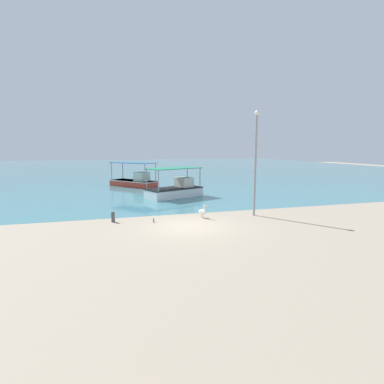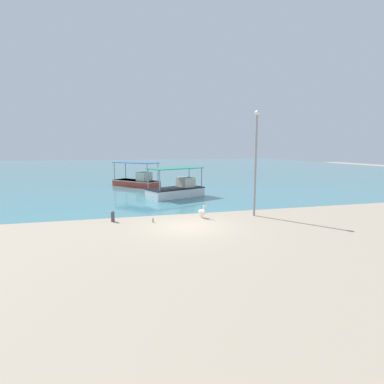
% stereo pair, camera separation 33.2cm
% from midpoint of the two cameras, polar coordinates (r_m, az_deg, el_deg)
% --- Properties ---
extents(ground, '(120.00, 120.00, 0.00)m').
position_cam_midpoint_polar(ground, '(15.68, -1.22, -6.62)').
color(ground, gray).
extents(harbor_water, '(110.00, 90.00, 0.00)m').
position_cam_midpoint_polar(harbor_water, '(62.90, -12.36, 4.48)').
color(harbor_water, teal).
rests_on(harbor_water, ground).
extents(fishing_boat_far_left, '(4.99, 5.27, 2.53)m').
position_cam_midpoint_polar(fishing_boat_far_left, '(32.48, -11.14, 2.10)').
color(fishing_boat_far_left, '#BF3B2B').
rests_on(fishing_boat_far_left, harbor_water).
extents(fishing_boat_near_left, '(5.14, 3.73, 2.42)m').
position_cam_midpoint_polar(fishing_boat_near_left, '(25.09, -3.56, 0.48)').
color(fishing_boat_near_left, white).
rests_on(fishing_boat_near_left, harbor_water).
extents(pelican, '(0.50, 0.76, 0.80)m').
position_cam_midpoint_polar(pelican, '(17.53, 1.47, -3.75)').
color(pelican, '#E0997A').
rests_on(pelican, ground).
extents(lamp_post, '(0.28, 0.28, 6.21)m').
position_cam_midpoint_polar(lamp_post, '(18.18, 11.49, 6.35)').
color(lamp_post, gray).
rests_on(lamp_post, ground).
extents(mooring_bollard, '(0.21, 0.21, 0.60)m').
position_cam_midpoint_polar(mooring_bollard, '(17.19, -15.35, -4.48)').
color(mooring_bollard, '#47474C').
rests_on(mooring_bollard, ground).
extents(glass_bottle, '(0.07, 0.07, 0.27)m').
position_cam_midpoint_polar(glass_bottle, '(16.67, -7.89, -5.41)').
color(glass_bottle, '#3F7F4C').
rests_on(glass_bottle, ground).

